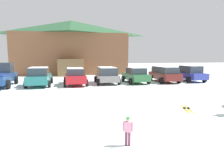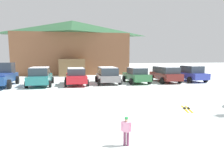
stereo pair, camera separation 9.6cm
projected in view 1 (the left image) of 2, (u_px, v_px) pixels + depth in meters
name	position (u px, v px, depth m)	size (l,w,h in m)	color
ground	(209.00, 166.00, 4.93)	(160.00, 160.00, 0.00)	white
ski_lodge	(72.00, 47.00, 32.45)	(18.02, 10.48, 8.49)	brown
parked_teal_hatchback	(39.00, 76.00, 18.64)	(2.24, 4.80, 1.74)	#247878
parked_red_sedan	(75.00, 76.00, 19.29)	(2.25, 4.60, 1.64)	red
parked_grey_wagon	(107.00, 75.00, 20.22)	(2.33, 4.19, 1.66)	gray
parked_green_coupe	(136.00, 75.00, 20.66)	(2.20, 4.18, 1.62)	#306A3E
parked_maroon_van	(164.00, 74.00, 21.47)	(2.26, 4.57, 1.68)	maroon
parked_blue_hatchback	(190.00, 73.00, 22.12)	(2.32, 4.24, 1.75)	#313DA3
skier_child_in_pink_snowsuit	(128.00, 130.00, 5.97)	(0.30, 0.21, 0.89)	#6F3553
pair_of_skis	(187.00, 109.00, 10.30)	(0.72, 1.46, 0.08)	gold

